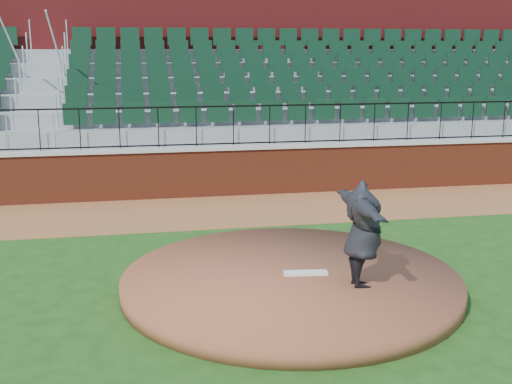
% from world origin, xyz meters
% --- Properties ---
extents(ground, '(90.00, 90.00, 0.00)m').
position_xyz_m(ground, '(0.00, 0.00, 0.00)').
color(ground, '#1B4614').
rests_on(ground, ground).
extents(warning_track, '(34.00, 3.20, 0.01)m').
position_xyz_m(warning_track, '(0.00, 5.40, 0.01)').
color(warning_track, brown).
rests_on(warning_track, ground).
extents(field_wall, '(34.00, 0.35, 1.20)m').
position_xyz_m(field_wall, '(0.00, 7.00, 0.60)').
color(field_wall, maroon).
rests_on(field_wall, ground).
extents(wall_cap, '(34.00, 0.45, 0.10)m').
position_xyz_m(wall_cap, '(0.00, 7.00, 1.25)').
color(wall_cap, '#B7B7B7').
rests_on(wall_cap, field_wall).
extents(wall_railing, '(34.00, 0.05, 1.00)m').
position_xyz_m(wall_railing, '(0.00, 7.00, 1.80)').
color(wall_railing, black).
rests_on(wall_railing, wall_cap).
extents(seating_stands, '(34.00, 5.10, 4.60)m').
position_xyz_m(seating_stands, '(0.00, 9.72, 2.30)').
color(seating_stands, gray).
rests_on(seating_stands, ground).
extents(concourse_wall, '(34.00, 0.50, 5.50)m').
position_xyz_m(concourse_wall, '(0.00, 12.52, 2.75)').
color(concourse_wall, maroon).
rests_on(concourse_wall, ground).
extents(pitchers_mound, '(5.32, 5.32, 0.25)m').
position_xyz_m(pitchers_mound, '(0.30, 0.18, 0.12)').
color(pitchers_mound, brown).
rests_on(pitchers_mound, ground).
extents(pitching_rubber, '(0.71, 0.26, 0.05)m').
position_xyz_m(pitching_rubber, '(0.53, 0.12, 0.27)').
color(pitching_rubber, white).
rests_on(pitching_rubber, pitchers_mound).
extents(pitcher, '(0.60, 2.00, 1.62)m').
position_xyz_m(pitcher, '(1.21, -0.52, 1.06)').
color(pitcher, black).
rests_on(pitcher, pitchers_mound).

